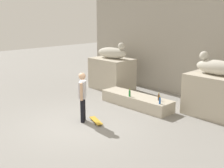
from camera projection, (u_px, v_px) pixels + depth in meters
ground_plane at (82, 124)px, 9.38m from camera, size 40.00×40.00×0.00m
facade_wall at (182, 15)px, 12.33m from camera, size 10.47×0.60×6.91m
pedestal_left at (112, 74)px, 13.66m from camera, size 1.95×1.35×1.47m
pedestal_right at (215, 95)px, 10.03m from camera, size 1.95×1.35×1.47m
statue_reclining_left at (113, 53)px, 13.39m from camera, size 1.66×0.77×0.78m
statue_reclining_right at (217, 67)px, 9.81m from camera, size 1.61×0.60×0.78m
ledge_block at (136, 101)px, 11.14m from camera, size 3.05×0.84×0.45m
skater at (83, 95)px, 9.43m from camera, size 0.39×0.42×1.67m
skateboard at (96, 121)px, 9.52m from camera, size 0.82×0.47×0.08m
bottle_green at (130, 93)px, 10.89m from camera, size 0.07×0.07×0.30m
bottle_blue at (160, 101)px, 10.00m from camera, size 0.06×0.06×0.28m
bottle_brown at (159, 97)px, 10.42m from camera, size 0.06×0.06×0.29m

